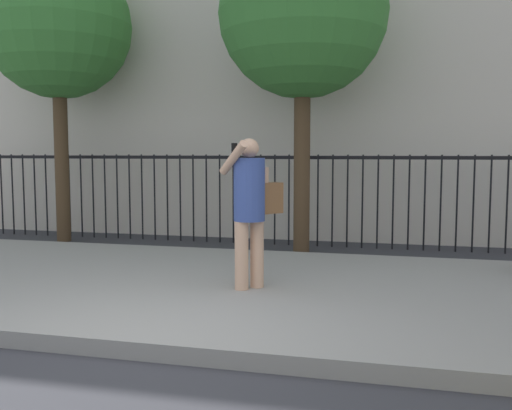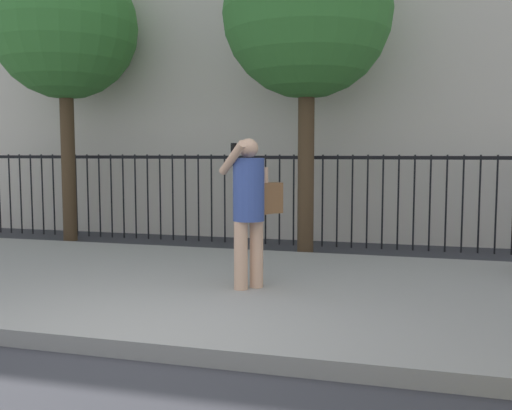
{
  "view_description": "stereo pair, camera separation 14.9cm",
  "coord_description": "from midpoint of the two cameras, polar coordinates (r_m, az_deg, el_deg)",
  "views": [
    {
      "loc": [
        2.03,
        -4.03,
        1.64
      ],
      "look_at": [
        0.44,
        2.27,
        1.04
      ],
      "focal_mm": 40.4,
      "sensor_mm": 36.0,
      "label": 1
    },
    {
      "loc": [
        2.17,
        -4.0,
        1.64
      ],
      "look_at": [
        0.44,
        2.27,
        1.04
      ],
      "focal_mm": 40.4,
      "sensor_mm": 36.0,
      "label": 2
    }
  ],
  "objects": [
    {
      "name": "street_tree_mid",
      "position": [
        11.38,
        -19.42,
        16.36
      ],
      "size": [
        2.62,
        2.62,
        5.23
      ],
      "color": "#4C3823",
      "rests_on": "ground"
    },
    {
      "name": "ground_plane",
      "position": [
        4.82,
        -13.12,
        -14.78
      ],
      "size": [
        60.0,
        60.0,
        0.0
      ],
      "primitive_type": "plane",
      "color": "#333338"
    },
    {
      "name": "sidewalk",
      "position": [
        6.74,
        -4.48,
        -8.18
      ],
      "size": [
        28.0,
        4.4,
        0.15
      ],
      "primitive_type": "cube",
      "color": "gray",
      "rests_on": "ground"
    },
    {
      "name": "street_tree_near",
      "position": [
        9.6,
        4.2,
        18.3
      ],
      "size": [
        2.68,
        2.68,
        5.18
      ],
      "color": "#4C3823",
      "rests_on": "ground"
    },
    {
      "name": "iron_fence",
      "position": [
        10.15,
        2.16,
        1.74
      ],
      "size": [
        12.03,
        0.04,
        1.6
      ],
      "color": "black",
      "rests_on": "ground"
    },
    {
      "name": "pedestrian_on_phone",
      "position": [
        6.25,
        -1.15,
        0.29
      ],
      "size": [
        0.67,
        0.69,
        1.64
      ],
      "color": "tan",
      "rests_on": "sidewalk"
    }
  ]
}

